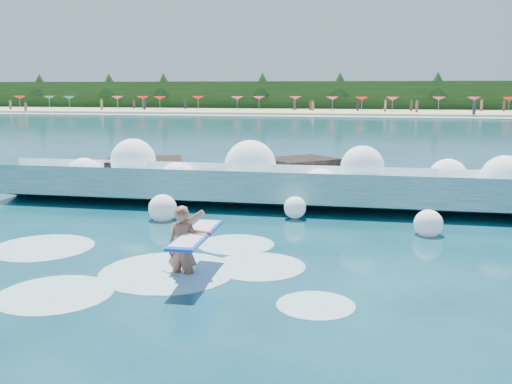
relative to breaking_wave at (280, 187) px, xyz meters
The scene contains 11 objects.
ground 6.57m from the breaking_wave, 102.56° to the right, with size 200.00×200.00×0.00m, color #072E38.
beach 71.62m from the breaking_wave, 91.14° to the left, with size 140.00×20.00×0.40m, color tan.
wet_band 60.63m from the breaking_wave, 91.35° to the left, with size 140.00×5.00×0.08m, color silver.
treeline 81.64m from the breaking_wave, 91.00° to the left, with size 140.00×4.00×5.00m, color black.
breaking_wave is the anchor object (origin of this frame).
rock_cluster 2.91m from the breaking_wave, 152.94° to the left, with size 8.73×3.59×1.57m.
surfer_with_board 7.59m from the breaking_wave, 95.55° to the right, with size 0.91×2.90×1.74m.
wave_spray 0.52m from the breaking_wave, 158.59° to the right, with size 14.70×4.91×2.13m.
surf_foam 7.31m from the breaking_wave, 104.15° to the right, with size 8.72×6.04×0.14m.
beach_umbrellas 73.50m from the breaking_wave, 91.07° to the left, with size 112.87×6.63×0.50m.
beachgoers 68.74m from the breaking_wave, 86.56° to the left, with size 106.61×13.69×1.94m.
Camera 1 is at (4.24, -11.72, 3.74)m, focal length 40.00 mm.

